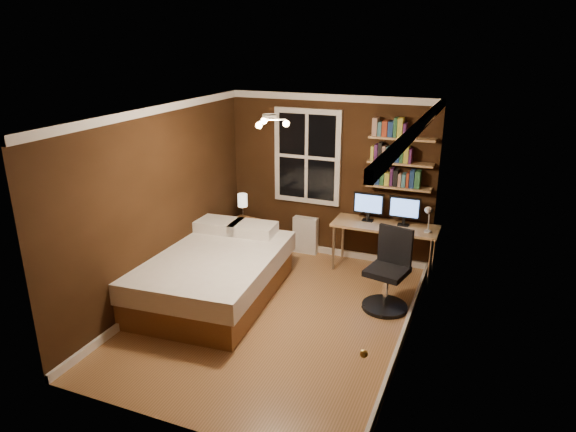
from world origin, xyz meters
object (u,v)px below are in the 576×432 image
at_px(bedside_lamp, 243,207).
at_px(monitor_right, 404,211).
at_px(nightstand, 244,236).
at_px(desk, 385,229).
at_px(bed, 212,274).
at_px(desk_lamp, 428,219).
at_px(radiator, 305,235).
at_px(office_chair, 388,278).
at_px(monitor_left, 368,207).

relative_size(bedside_lamp, monitor_right, 0.98).
relative_size(nightstand, desk, 0.35).
relative_size(bed, bedside_lamp, 5.47).
height_order(bed, desk_lamp, desk_lamp).
xyz_separation_m(bed, radiator, (0.63, 1.85, -0.03)).
distance_m(bed, radiator, 1.95).
height_order(monitor_right, desk_lamp, desk_lamp).
xyz_separation_m(bedside_lamp, office_chair, (2.51, -0.94, -0.34)).
distance_m(radiator, desk, 1.36).
bearing_deg(monitor_left, radiator, 173.35).
bearing_deg(radiator, monitor_right, -4.41).
bearing_deg(radiator, bedside_lamp, -160.67).
height_order(monitor_left, desk_lamp, desk_lamp).
bearing_deg(desk, desk_lamp, -13.76).
distance_m(nightstand, radiator, 0.99).
xyz_separation_m(nightstand, office_chair, (2.51, -0.94, 0.14)).
xyz_separation_m(nightstand, monitor_right, (2.48, 0.21, 0.66)).
bearing_deg(desk, monitor_left, 164.85).
bearing_deg(radiator, nightstand, -160.67).
distance_m(desk, monitor_right, 0.37).
distance_m(bedside_lamp, monitor_right, 2.49).
bearing_deg(monitor_left, nightstand, -173.86).
height_order(nightstand, desk, desk).
xyz_separation_m(bed, desk_lamp, (2.53, 1.51, 0.61)).
bearing_deg(desk_lamp, bedside_lamp, 179.72).
distance_m(monitor_left, desk_lamp, 0.91).
distance_m(nightstand, office_chair, 2.69).
relative_size(nightstand, monitor_right, 1.19).
relative_size(bed, desk_lamp, 5.41).
distance_m(radiator, monitor_left, 1.20).
xyz_separation_m(desk, monitor_right, (0.24, 0.08, 0.27)).
distance_m(monitor_right, desk_lamp, 0.43).
bearing_deg(nightstand, desk, 14.20).
distance_m(bed, nightstand, 1.55).
bearing_deg(radiator, office_chair, -38.70).
relative_size(nightstand, bedside_lamp, 1.21).
distance_m(desk_lamp, office_chair, 1.11).
relative_size(monitor_right, office_chair, 0.42).
xyz_separation_m(bedside_lamp, monitor_left, (1.95, 0.21, 0.18)).
bearing_deg(desk, bed, -139.32).
distance_m(bed, monitor_right, 2.84).
bearing_deg(nightstand, desk_lamp, 10.46).
bearing_deg(desk, monitor_right, 17.13).
distance_m(radiator, desk_lamp, 2.04).
xyz_separation_m(bedside_lamp, desk, (2.23, 0.13, -0.09)).
distance_m(nightstand, desk_lamp, 2.92).
height_order(bedside_lamp, desk_lamp, desk_lamp).
relative_size(monitor_left, office_chair, 0.42).
bearing_deg(bed, desk_lamp, 26.25).
bearing_deg(monitor_right, nightstand, -175.15).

